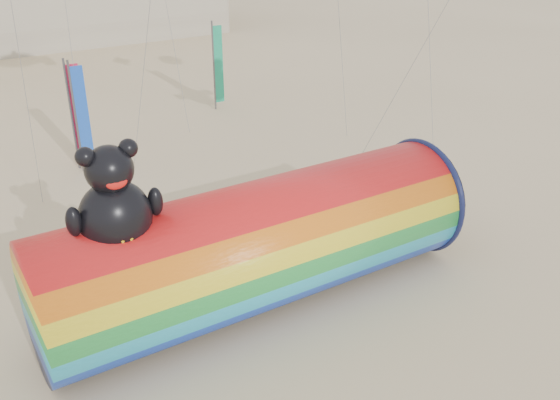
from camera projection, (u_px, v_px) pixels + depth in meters
ground at (291, 286)px, 20.55m from camera, size 160.00×160.00×0.00m
windsock_assembly at (259, 242)px, 19.00m from camera, size 13.56×4.13×6.25m
kite_handler at (365, 199)px, 24.50m from camera, size 0.66×0.48×1.69m
fabric_bundle at (377, 222)px, 24.20m from camera, size 2.62×1.35×0.41m
festival_banners at (133, 95)px, 30.99m from camera, size 10.17×5.25×5.20m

